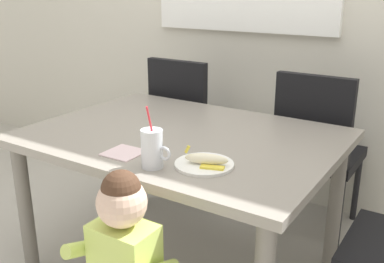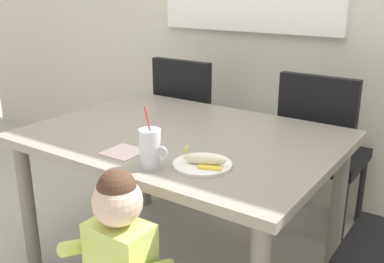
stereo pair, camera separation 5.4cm
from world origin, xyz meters
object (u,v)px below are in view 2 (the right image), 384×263
at_px(toddler_standing, 120,254).
at_px(dining_chair_left, 192,121).
at_px(milk_cup, 151,150).
at_px(paper_napkin, 123,152).
at_px(dining_table, 183,151).
at_px(dining_chair_right, 320,146).
at_px(peeled_banana, 205,160).
at_px(snack_plate, 202,165).

bearing_deg(toddler_standing, dining_chair_left, 115.35).
height_order(milk_cup, paper_napkin, milk_cup).
relative_size(dining_table, dining_chair_left, 1.48).
distance_m(dining_table, milk_cup, 0.45).
height_order(dining_chair_right, toddler_standing, dining_chair_right).
bearing_deg(dining_chair_right, toddler_standing, 81.17).
height_order(toddler_standing, peeled_banana, toddler_standing).
relative_size(dining_chair_left, dining_chair_right, 1.00).
bearing_deg(milk_cup, paper_napkin, 164.69).
bearing_deg(dining_chair_right, dining_table, 59.51).
height_order(peeled_banana, paper_napkin, peeled_banana).
bearing_deg(dining_chair_left, dining_chair_right, -179.81).
distance_m(dining_chair_right, paper_napkin, 1.19).
xyz_separation_m(dining_table, peeled_banana, (0.31, -0.29, 0.12)).
bearing_deg(toddler_standing, snack_plate, 77.81).
bearing_deg(paper_napkin, snack_plate, 10.40).
distance_m(dining_chair_right, peeled_banana, 1.04).
distance_m(dining_chair_left, snack_plate, 1.26).
xyz_separation_m(snack_plate, paper_napkin, (-0.35, -0.06, -0.00)).
distance_m(dining_table, snack_plate, 0.42).
relative_size(dining_chair_left, milk_cup, 3.84).
bearing_deg(dining_table, peeled_banana, -42.75).
bearing_deg(snack_plate, toddler_standing, -102.19).
bearing_deg(snack_plate, peeled_banana, -17.54).
xyz_separation_m(dining_table, milk_cup, (0.13, -0.40, 0.16)).
bearing_deg(dining_chair_left, snack_plate, 126.43).
xyz_separation_m(dining_chair_right, paper_napkin, (-0.48, -1.07, 0.20)).
xyz_separation_m(toddler_standing, milk_cup, (-0.08, 0.27, 0.28)).
relative_size(toddler_standing, snack_plate, 3.64).
xyz_separation_m(dining_table, snack_plate, (0.29, -0.28, 0.10)).
xyz_separation_m(dining_chair_right, milk_cup, (-0.29, -1.12, 0.26)).
distance_m(dining_table, dining_chair_right, 0.85).
height_order(snack_plate, peeled_banana, peeled_banana).
relative_size(dining_chair_right, peeled_banana, 5.48).
distance_m(dining_chair_left, milk_cup, 1.29).
bearing_deg(dining_chair_left, toddler_standing, 115.35).
bearing_deg(toddler_standing, dining_chair_right, 81.17).
xyz_separation_m(dining_chair_left, peeled_banana, (0.76, -1.01, 0.23)).
distance_m(toddler_standing, paper_napkin, 0.47).
relative_size(milk_cup, paper_napkin, 1.67).
relative_size(dining_table, milk_cup, 5.69).
height_order(toddler_standing, paper_napkin, toddler_standing).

